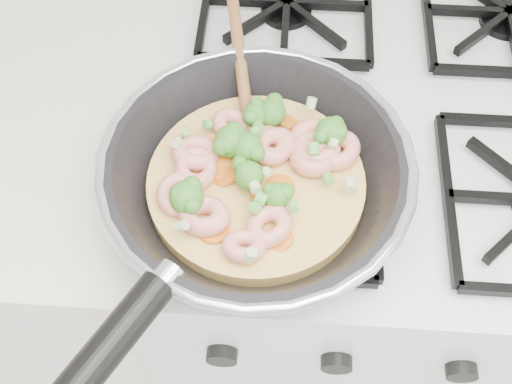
{
  "coord_description": "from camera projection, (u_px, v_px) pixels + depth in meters",
  "views": [
    {
      "loc": [
        -0.15,
        1.16,
        1.51
      ],
      "look_at": [
        -0.17,
        1.53,
        0.93
      ],
      "focal_mm": 44.92,
      "sensor_mm": 36.0,
      "label": 1
    }
  ],
  "objects": [
    {
      "name": "stove",
      "position": [
        355.0,
        260.0,
        1.17
      ],
      "size": [
        0.6,
        0.6,
        0.92
      ],
      "color": "silver",
      "rests_on": "ground"
    },
    {
      "name": "skillet",
      "position": [
        253.0,
        178.0,
        0.67
      ],
      "size": [
        0.35,
        0.61,
        0.1
      ],
      "rotation": [
        0.0,
        0.0,
        0.23
      ],
      "color": "black",
      "rests_on": "stove"
    }
  ]
}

